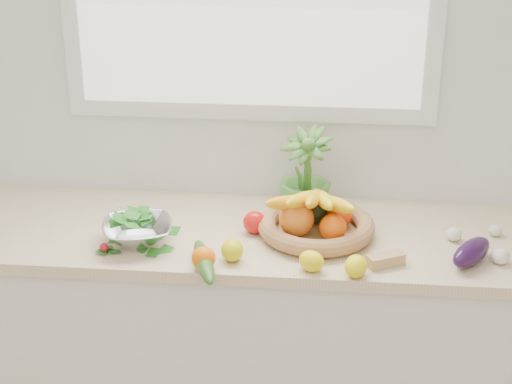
# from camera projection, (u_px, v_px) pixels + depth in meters

# --- Properties ---
(back_wall) EXTENTS (4.50, 0.02, 2.70)m
(back_wall) POSITION_uv_depth(u_px,v_px,m) (251.00, 77.00, 2.74)
(back_wall) COLOR white
(back_wall) RESTS_ON ground
(counter_cabinet) EXTENTS (2.20, 0.58, 0.86)m
(counter_cabinet) POSITION_uv_depth(u_px,v_px,m) (243.00, 346.00, 2.84)
(counter_cabinet) COLOR silver
(counter_cabinet) RESTS_ON ground
(countertop) EXTENTS (2.24, 0.62, 0.04)m
(countertop) POSITION_uv_depth(u_px,v_px,m) (242.00, 235.00, 2.66)
(countertop) COLOR beige
(countertop) RESTS_ON counter_cabinet
(orange_loose) EXTENTS (0.10, 0.10, 0.07)m
(orange_loose) POSITION_uv_depth(u_px,v_px,m) (204.00, 258.00, 2.39)
(orange_loose) COLOR orange
(orange_loose) RESTS_ON countertop
(lemon_a) EXTENTS (0.08, 0.10, 0.07)m
(lemon_a) POSITION_uv_depth(u_px,v_px,m) (232.00, 250.00, 2.44)
(lemon_a) COLOR #D4CD0B
(lemon_a) RESTS_ON countertop
(lemon_b) EXTENTS (0.08, 0.10, 0.07)m
(lemon_b) POSITION_uv_depth(u_px,v_px,m) (356.00, 266.00, 2.35)
(lemon_b) COLOR yellow
(lemon_b) RESTS_ON countertop
(lemon_c) EXTENTS (0.11, 0.10, 0.07)m
(lemon_c) POSITION_uv_depth(u_px,v_px,m) (312.00, 261.00, 2.38)
(lemon_c) COLOR yellow
(lemon_c) RESTS_ON countertop
(apple) EXTENTS (0.09, 0.09, 0.08)m
(apple) POSITION_uv_depth(u_px,v_px,m) (255.00, 222.00, 2.61)
(apple) COLOR red
(apple) RESTS_ON countertop
(ginger) EXTENTS (0.13, 0.10, 0.04)m
(ginger) POSITION_uv_depth(u_px,v_px,m) (385.00, 260.00, 2.41)
(ginger) COLOR tan
(ginger) RESTS_ON countertop
(garlic_a) EXTENTS (0.06, 0.06, 0.04)m
(garlic_a) POSITION_uv_depth(u_px,v_px,m) (454.00, 234.00, 2.57)
(garlic_a) COLOR white
(garlic_a) RESTS_ON countertop
(garlic_b) EXTENTS (0.06, 0.06, 0.04)m
(garlic_b) POSITION_uv_depth(u_px,v_px,m) (495.00, 230.00, 2.60)
(garlic_b) COLOR beige
(garlic_b) RESTS_ON countertop
(garlic_c) EXTENTS (0.07, 0.07, 0.05)m
(garlic_c) POSITION_uv_depth(u_px,v_px,m) (500.00, 256.00, 2.42)
(garlic_c) COLOR white
(garlic_c) RESTS_ON countertop
(eggplant) EXTENTS (0.17, 0.20, 0.08)m
(eggplant) POSITION_uv_depth(u_px,v_px,m) (471.00, 252.00, 2.42)
(eggplant) COLOR #250D32
(eggplant) RESTS_ON countertop
(cucumber) EXTENTS (0.13, 0.28, 0.05)m
(cucumber) POSITION_uv_depth(u_px,v_px,m) (204.00, 262.00, 2.39)
(cucumber) COLOR #275A1A
(cucumber) RESTS_ON countertop
(radish) EXTENTS (0.03, 0.03, 0.03)m
(radish) POSITION_uv_depth(u_px,v_px,m) (104.00, 248.00, 2.50)
(radish) COLOR red
(radish) RESTS_ON countertop
(potted_herb) EXTENTS (0.24, 0.24, 0.33)m
(potted_herb) POSITION_uv_depth(u_px,v_px,m) (305.00, 175.00, 2.69)
(potted_herb) COLOR #427B2C
(potted_herb) RESTS_ON countertop
(fruit_basket) EXTENTS (0.43, 0.43, 0.19)m
(fruit_basket) POSITION_uv_depth(u_px,v_px,m) (315.00, 220.00, 2.59)
(fruit_basket) COLOR #A57C49
(fruit_basket) RESTS_ON countertop
(colander_with_spinach) EXTENTS (0.28, 0.28, 0.12)m
(colander_with_spinach) POSITION_uv_depth(u_px,v_px,m) (137.00, 227.00, 2.53)
(colander_with_spinach) COLOR white
(colander_with_spinach) RESTS_ON countertop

